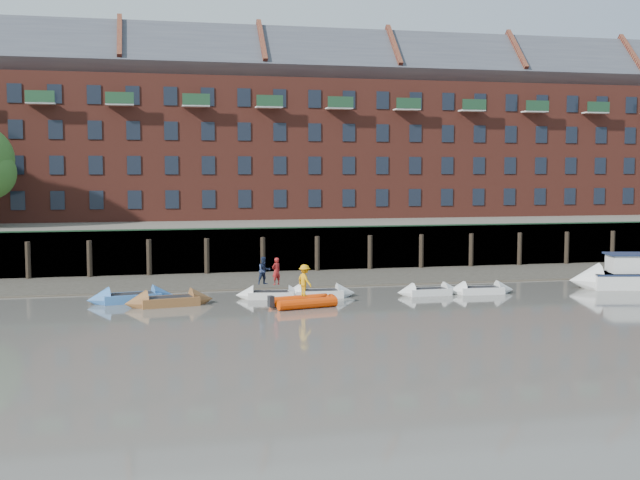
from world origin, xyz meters
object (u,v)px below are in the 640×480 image
object	(u,v)px
rowboat_3	(271,295)
rib_tender	(306,302)
rowboat_5	(429,291)
person_rower_a	(276,271)
rowboat_6	(481,290)
rowboat_2	(169,301)
person_rib_crew	(305,280)
rowboat_1	(132,298)
motor_launch	(616,277)
rowboat_4	(318,294)
person_rower_b	(264,271)

from	to	relation	value
rowboat_3	rib_tender	size ratio (longest dim) A/B	1.11
rowboat_5	person_rower_a	world-z (taller)	person_rower_a
rowboat_6	rib_tender	distance (m)	11.43
rowboat_3	rowboat_6	distance (m)	12.64
rowboat_2	rowboat_6	distance (m)	18.44
rowboat_5	person_rib_crew	bearing A→B (deg)	-164.21
rib_tender	rowboat_6	bearing A→B (deg)	-1.57
person_rib_crew	person_rower_a	bearing A→B (deg)	-4.11
rowboat_1	rowboat_5	size ratio (longest dim) A/B	1.27
rib_tender	person_rower_a	xyz separation A→B (m)	(-1.09, 3.14, 1.31)
rowboat_2	rib_tender	size ratio (longest dim) A/B	1.33
rowboat_3	motor_launch	xyz separation A→B (m)	(21.85, -0.69, 0.51)
rowboat_4	rib_tender	distance (m)	3.28
rowboat_2	person_rib_crew	bearing A→B (deg)	-25.95
rowboat_3	motor_launch	distance (m)	21.87
rowboat_3	rib_tender	xyz separation A→B (m)	(1.39, -3.20, 0.07)
rowboat_3	motor_launch	size ratio (longest dim) A/B	0.59
rowboat_5	person_rower_b	distance (m)	9.89
motor_launch	rowboat_5	bearing A→B (deg)	12.23
rowboat_1	rowboat_3	distance (m)	7.88
rowboat_1	rowboat_2	size ratio (longest dim) A/B	1.00
rowboat_2	person_rower_b	world-z (taller)	person_rower_b
rowboat_6	person_rower_a	bearing A→B (deg)	179.35
person_rib_crew	rowboat_3	bearing A→B (deg)	0.25
rowboat_4	person_rower_a	distance (m)	2.82
rowboat_4	motor_launch	bearing A→B (deg)	2.10
rowboat_2	person_rower_a	bearing A→B (deg)	0.97
rowboat_3	person_rower_a	world-z (taller)	person_rower_a
rowboat_5	rowboat_6	xyz separation A→B (m)	(3.23, -0.21, 0.01)
rowboat_2	rowboat_3	world-z (taller)	rowboat_2
person_rib_crew	motor_launch	bearing A→B (deg)	-104.48
rowboat_2	person_rib_crew	distance (m)	7.54
rowboat_2	rowboat_6	bearing A→B (deg)	-9.13
rowboat_5	rib_tender	bearing A→B (deg)	-164.68
rib_tender	motor_launch	size ratio (longest dim) A/B	0.53
rowboat_2	motor_launch	xyz separation A→B (m)	(27.68, 0.57, 0.47)
person_rib_crew	rowboat_5	bearing A→B (deg)	-94.01
rowboat_4	rib_tender	xyz separation A→B (m)	(-1.37, -2.98, 0.06)
rowboat_4	motor_launch	xyz separation A→B (m)	(19.09, -0.48, 0.50)
rowboat_6	person_rib_crew	size ratio (longest dim) A/B	2.41
motor_launch	rowboat_2	bearing A→B (deg)	13.27
rowboat_3	rowboat_4	distance (m)	2.77
rowboat_2	rowboat_3	distance (m)	5.97
rowboat_1	rowboat_4	distance (m)	10.65
rib_tender	rowboat_3	bearing A→B (deg)	100.58
rib_tender	person_rib_crew	distance (m)	1.19
person_rower_b	person_rib_crew	xyz separation A→B (m)	(1.70, -3.49, -0.15)
rowboat_4	rowboat_3	bearing A→B (deg)	178.99
rowboat_1	rowboat_6	distance (m)	20.52
rowboat_1	person_rower_b	bearing A→B (deg)	-11.63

